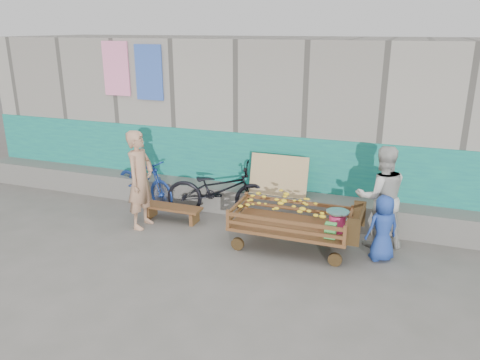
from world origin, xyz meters
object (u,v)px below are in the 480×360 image
(child, at_px, (383,228))
(bicycle_blue, at_px, (144,182))
(bench, at_px, (172,210))
(woman, at_px, (381,197))
(banana_cart, at_px, (289,214))
(bicycle_dark, at_px, (218,190))
(vendor_man, at_px, (140,180))

(child, bearing_deg, bicycle_blue, -43.35)
(bench, bearing_deg, woman, 3.80)
(woman, height_order, bicycle_blue, woman)
(banana_cart, xyz_separation_m, woman, (1.26, 0.58, 0.23))
(woman, xyz_separation_m, bicycle_dark, (-2.74, 0.25, -0.30))
(bench, relative_size, vendor_man, 0.63)
(woman, bearing_deg, bicycle_dark, -25.71)
(bench, bearing_deg, child, -4.05)
(woman, height_order, bicycle_dark, woman)
(vendor_man, relative_size, woman, 1.04)
(banana_cart, height_order, bicycle_blue, bicycle_blue)
(bicycle_blue, bearing_deg, banana_cart, -86.89)
(child, height_order, bicycle_dark, child)
(banana_cart, relative_size, child, 1.97)
(bicycle_blue, bearing_deg, bench, -101.53)
(bench, xyz_separation_m, bicycle_dark, (0.66, 0.48, 0.29))
(bench, bearing_deg, vendor_man, -132.84)
(bicycle_blue, bearing_deg, child, -80.70)
(woman, distance_m, bicycle_dark, 2.77)
(bicycle_blue, bearing_deg, woman, -74.59)
(banana_cart, height_order, bench, banana_cart)
(banana_cart, distance_m, bicycle_dark, 1.70)
(banana_cart, xyz_separation_m, bicycle_blue, (-2.99, 0.85, -0.09))
(bicycle_dark, relative_size, bicycle_blue, 1.21)
(bench, distance_m, bicycle_dark, 0.87)
(banana_cart, distance_m, woman, 1.40)
(woman, bearing_deg, bicycle_blue, -24.06)
(vendor_man, relative_size, child, 1.69)
(bicycle_blue, bearing_deg, vendor_man, -132.11)
(banana_cart, xyz_separation_m, bicycle_dark, (-1.48, 0.84, -0.07))
(woman, bearing_deg, vendor_man, -11.23)
(bicycle_dark, bearing_deg, banana_cart, -132.09)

